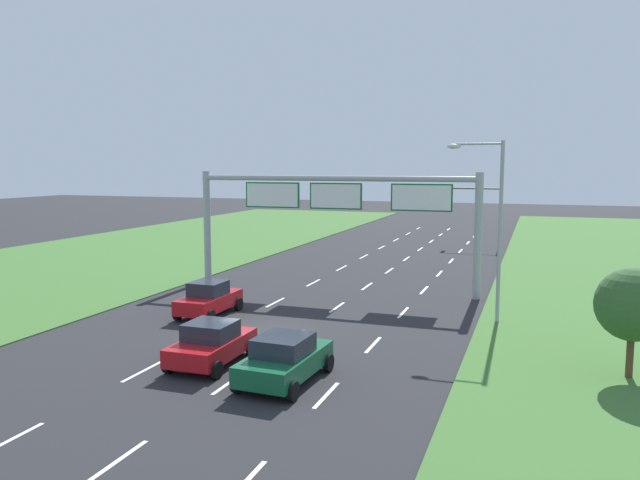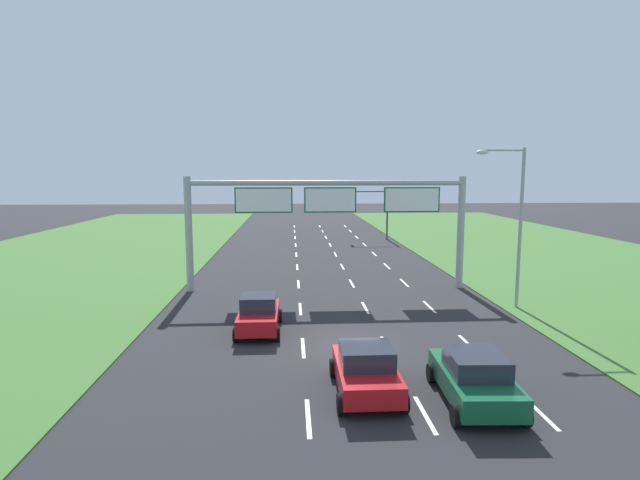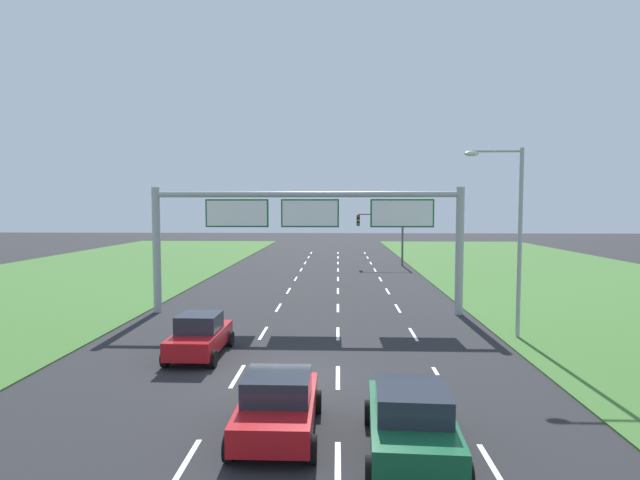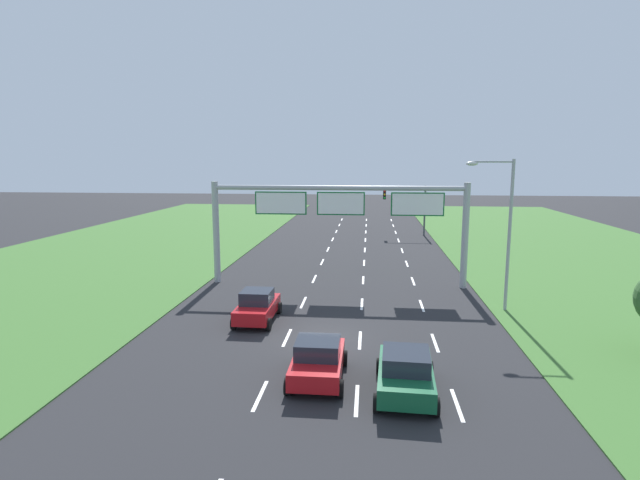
{
  "view_description": "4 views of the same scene",
  "coord_description": "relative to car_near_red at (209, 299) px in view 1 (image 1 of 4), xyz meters",
  "views": [
    {
      "loc": [
        11.48,
        -24.34,
        7.39
      ],
      "look_at": [
        -0.36,
        9.32,
        3.08
      ],
      "focal_mm": 35.0,
      "sensor_mm": 36.0,
      "label": 1
    },
    {
      "loc": [
        -2.22,
        -19.89,
        7.15
      ],
      "look_at": [
        -0.48,
        9.61,
        3.22
      ],
      "focal_mm": 28.0,
      "sensor_mm": 36.0,
      "label": 2
    },
    {
      "loc": [
        1.74,
        -16.92,
        5.85
      ],
      "look_at": [
        0.71,
        11.54,
        4.02
      ],
      "focal_mm": 28.0,
      "sensor_mm": 36.0,
      "label": 3
    },
    {
      "loc": [
        2.08,
        -22.65,
        8.46
      ],
      "look_at": [
        -1.14,
        9.98,
        3.16
      ],
      "focal_mm": 28.0,
      "sensor_mm": 36.0,
      "label": 4
    }
  ],
  "objects": [
    {
      "name": "car_lead_silver",
      "position": [
        3.91,
        -6.72,
        -0.02
      ],
      "size": [
        2.15,
        3.92,
        1.62
      ],
      "rotation": [
        0.0,
        0.0,
        -0.0
      ],
      "color": "red",
      "rests_on": "ground_plane"
    },
    {
      "name": "street_lamp",
      "position": [
        13.16,
        3.2,
        4.26
      ],
      "size": [
        2.61,
        0.32,
        8.5
      ],
      "color": "#9EA0A5",
      "rests_on": "ground_plane"
    },
    {
      "name": "traffic_light_mast",
      "position": [
        10.07,
        31.51,
        3.04
      ],
      "size": [
        4.76,
        0.49,
        5.6
      ],
      "color": "#47494F",
      "rests_on": "ground_plane"
    },
    {
      "name": "lane_dashes_slip",
      "position": [
        8.96,
        12.71,
        -0.82
      ],
      "size": [
        0.14,
        68.4,
        0.01
      ],
      "color": "white",
      "rests_on": "ground_plane"
    },
    {
      "name": "sign_gantry",
      "position": [
        3.87,
        8.22,
        4.15
      ],
      "size": [
        17.24,
        0.44,
        7.0
      ],
      "color": "#9EA0A5",
      "rests_on": "ground_plane"
    },
    {
      "name": "lane_dashes_inner_left",
      "position": [
        1.96,
        12.71,
        -0.82
      ],
      "size": [
        0.14,
        68.4,
        0.01
      ],
      "color": "white",
      "rests_on": "ground_plane"
    },
    {
      "name": "car_mid_lane",
      "position": [
        7.21,
        -7.59,
        -0.01
      ],
      "size": [
        2.39,
        4.26,
        1.64
      ],
      "rotation": [
        0.0,
        0.0,
        -0.05
      ],
      "color": "#145633",
      "rests_on": "ground_plane"
    },
    {
      "name": "lane_dashes_inner_right",
      "position": [
        5.46,
        12.71,
        -0.82
      ],
      "size": [
        0.14,
        68.4,
        0.01
      ],
      "color": "white",
      "rests_on": "ground_plane"
    },
    {
      "name": "grass_verge_left",
      "position": [
        -17.29,
        7.71,
        -0.79
      ],
      "size": [
        24.0,
        120.0,
        0.06
      ],
      "primitive_type": "cube",
      "color": "#3D6B2D",
      "rests_on": "ground_plane"
    },
    {
      "name": "car_near_red",
      "position": [
        0.0,
        0.0,
        0.0
      ],
      "size": [
        2.03,
        3.95,
        1.69
      ],
      "rotation": [
        0.0,
        0.0,
        -0.01
      ],
      "color": "red",
      "rests_on": "ground_plane"
    },
    {
      "name": "roadside_tree_near",
      "position": [
        18.37,
        -3.3,
        1.8
      ],
      "size": [
        2.53,
        2.53,
        3.89
      ],
      "color": "#513823",
      "rests_on": "ground_plane"
    },
    {
      "name": "ground_plane",
      "position": [
        3.71,
        -2.29,
        -0.82
      ],
      "size": [
        200.0,
        200.0,
        0.0
      ],
      "primitive_type": "plane",
      "color": "#262628"
    }
  ]
}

